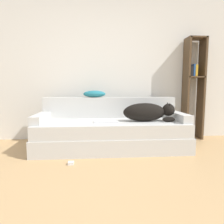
{
  "coord_description": "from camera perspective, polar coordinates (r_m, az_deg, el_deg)",
  "views": [
    {
      "loc": [
        -0.15,
        -1.34,
        0.92
      ],
      "look_at": [
        0.07,
        1.56,
        0.58
      ],
      "focal_mm": 32.0,
      "sensor_mm": 36.0,
      "label": 1
    }
  ],
  "objects": [
    {
      "name": "ground_plane",
      "position": [
        1.63,
        1.97,
        -27.69
      ],
      "size": [
        20.0,
        20.0,
        0.0
      ],
      "primitive_type": "plane",
      "color": "tan"
    },
    {
      "name": "wall_back",
      "position": [
        3.72,
        -2.03,
        13.38
      ],
      "size": [
        7.88,
        0.06,
        2.7
      ],
      "color": "silver",
      "rests_on": "ground_plane"
    },
    {
      "name": "couch",
      "position": [
        3.08,
        -0.14,
        -6.58
      ],
      "size": [
        2.25,
        0.89,
        0.43
      ],
      "color": "silver",
      "rests_on": "ground_plane"
    },
    {
      "name": "couch_backrest",
      "position": [
        3.39,
        -0.6,
        1.31
      ],
      "size": [
        2.21,
        0.15,
        0.35
      ],
      "color": "silver",
      "rests_on": "couch"
    },
    {
      "name": "couch_arm_left",
      "position": [
        3.13,
        -19.67,
        -1.64
      ],
      "size": [
        0.15,
        0.7,
        0.12
      ],
      "color": "silver",
      "rests_on": "couch"
    },
    {
      "name": "couch_arm_right",
      "position": [
        3.27,
        18.52,
        -1.24
      ],
      "size": [
        0.15,
        0.7,
        0.12
      ],
      "color": "silver",
      "rests_on": "couch"
    },
    {
      "name": "dog",
      "position": [
        3.05,
        10.37,
        0.02
      ],
      "size": [
        0.78,
        0.25,
        0.28
      ],
      "color": "black",
      "rests_on": "couch"
    },
    {
      "name": "laptop",
      "position": [
        2.94,
        -1.72,
        -2.74
      ],
      "size": [
        0.36,
        0.21,
        0.02
      ],
      "rotation": [
        0.0,
        0.0,
        -0.02
      ],
      "color": "silver",
      "rests_on": "couch"
    },
    {
      "name": "throw_pillow",
      "position": [
        3.37,
        -5.05,
        5.16
      ],
      "size": [
        0.37,
        0.21,
        0.11
      ],
      "color": "teal",
      "rests_on": "couch_backrest"
    },
    {
      "name": "bookshelf",
      "position": [
        3.92,
        22.26,
        7.25
      ],
      "size": [
        0.33,
        0.26,
        1.81
      ],
      "color": "#4C3823",
      "rests_on": "ground_plane"
    },
    {
      "name": "power_adapter",
      "position": [
        2.56,
        -11.65,
        -14.1
      ],
      "size": [
        0.07,
        0.07,
        0.03
      ],
      "color": "silver",
      "rests_on": "ground_plane"
    }
  ]
}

